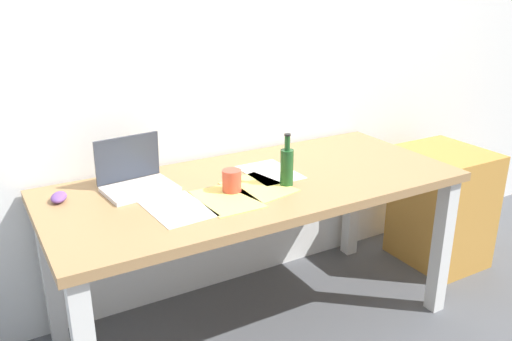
# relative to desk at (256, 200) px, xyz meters

# --- Properties ---
(ground_plane) EXTENTS (8.00, 8.00, 0.00)m
(ground_plane) POSITION_rel_desk_xyz_m (0.00, 0.00, -0.65)
(ground_plane) COLOR #515459
(back_wall) EXTENTS (5.20, 0.08, 2.60)m
(back_wall) POSITION_rel_desk_xyz_m (0.00, 0.46, 0.65)
(back_wall) COLOR white
(back_wall) RESTS_ON ground
(desk) EXTENTS (1.82, 0.80, 0.74)m
(desk) POSITION_rel_desk_xyz_m (0.00, 0.00, 0.00)
(desk) COLOR #A37A4C
(desk) RESTS_ON ground
(laptop_left) EXTENTS (0.30, 0.25, 0.21)m
(laptop_left) POSITION_rel_desk_xyz_m (-0.48, 0.18, 0.14)
(laptop_left) COLOR silver
(laptop_left) RESTS_ON desk
(beer_bottle) EXTENTS (0.06, 0.06, 0.23)m
(beer_bottle) POSITION_rel_desk_xyz_m (0.09, -0.10, 0.18)
(beer_bottle) COLOR #1E5123
(beer_bottle) RESTS_ON desk
(computer_mouse) EXTENTS (0.09, 0.11, 0.03)m
(computer_mouse) POSITION_rel_desk_xyz_m (-0.79, 0.20, 0.11)
(computer_mouse) COLOR #724799
(computer_mouse) RESTS_ON desk
(coffee_mug) EXTENTS (0.08, 0.08, 0.09)m
(coffee_mug) POSITION_rel_desk_xyz_m (-0.15, -0.05, 0.14)
(coffee_mug) COLOR #D84C38
(coffee_mug) RESTS_ON desk
(paper_sheet_near_back) EXTENTS (0.21, 0.30, 0.00)m
(paper_sheet_near_back) POSITION_rel_desk_xyz_m (0.11, 0.06, 0.09)
(paper_sheet_near_back) COLOR white
(paper_sheet_near_back) RESTS_ON desk
(paper_yellow_folder) EXTENTS (0.21, 0.30, 0.00)m
(paper_yellow_folder) POSITION_rel_desk_xyz_m (-0.20, -0.12, 0.09)
(paper_yellow_folder) COLOR #F4E06B
(paper_yellow_folder) RESTS_ON desk
(paper_sheet_front_left) EXTENTS (0.23, 0.31, 0.00)m
(paper_sheet_front_left) POSITION_rel_desk_xyz_m (-0.41, -0.11, 0.09)
(paper_sheet_front_left) COLOR white
(paper_sheet_front_left) RESTS_ON desk
(paper_sheet_center) EXTENTS (0.27, 0.33, 0.00)m
(paper_sheet_center) POSITION_rel_desk_xyz_m (-0.02, -0.07, 0.09)
(paper_sheet_center) COLOR #F4E06B
(paper_sheet_center) RESTS_ON desk
(filing_cabinet) EXTENTS (0.40, 0.48, 0.68)m
(filing_cabinet) POSITION_rel_desk_xyz_m (1.25, 0.02, -0.31)
(filing_cabinet) COLOR #C68938
(filing_cabinet) RESTS_ON ground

